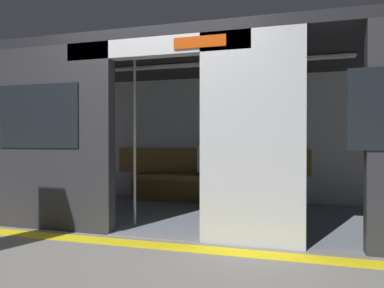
{
  "coord_description": "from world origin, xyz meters",
  "views": [
    {
      "loc": [
        -1.47,
        3.66,
        1.08
      ],
      "look_at": [
        -0.06,
        -1.29,
        1.02
      ],
      "focal_mm": 33.29,
      "sensor_mm": 36.0,
      "label": 1
    }
  ],
  "objects_px": {
    "bench_seat": "(205,181)",
    "book": "(192,174)",
    "person_seated": "(212,163)",
    "handbag": "(234,171)",
    "grab_pole_door": "(135,139)",
    "grab_pole_far": "(208,139)",
    "train_car": "(182,108)"
  },
  "relations": [
    {
      "from": "bench_seat",
      "to": "book",
      "type": "bearing_deg",
      "value": -13.05
    },
    {
      "from": "person_seated",
      "to": "handbag",
      "type": "bearing_deg",
      "value": -166.6
    },
    {
      "from": "grab_pole_door",
      "to": "grab_pole_far",
      "type": "height_order",
      "value": "same"
    },
    {
      "from": "grab_pole_door",
      "to": "grab_pole_far",
      "type": "distance_m",
      "value": 0.94
    },
    {
      "from": "train_car",
      "to": "book",
      "type": "bearing_deg",
      "value": -81.32
    },
    {
      "from": "bench_seat",
      "to": "book",
      "type": "relative_size",
      "value": 11.85
    },
    {
      "from": "bench_seat",
      "to": "grab_pole_far",
      "type": "distance_m",
      "value": 1.96
    },
    {
      "from": "train_car",
      "to": "person_seated",
      "type": "relative_size",
      "value": 5.36
    },
    {
      "from": "book",
      "to": "grab_pole_far",
      "type": "xyz_separation_m",
      "value": [
        -0.72,
        1.81,
        0.61
      ]
    },
    {
      "from": "handbag",
      "to": "bench_seat",
      "type": "bearing_deg",
      "value": 3.75
    },
    {
      "from": "grab_pole_door",
      "to": "handbag",
      "type": "bearing_deg",
      "value": -117.79
    },
    {
      "from": "bench_seat",
      "to": "grab_pole_door",
      "type": "relative_size",
      "value": 1.2
    },
    {
      "from": "bench_seat",
      "to": "handbag",
      "type": "distance_m",
      "value": 0.54
    },
    {
      "from": "bench_seat",
      "to": "person_seated",
      "type": "xyz_separation_m",
      "value": [
        -0.15,
        0.05,
        0.33
      ]
    },
    {
      "from": "handbag",
      "to": "grab_pole_far",
      "type": "xyz_separation_m",
      "value": [
        0.03,
        1.79,
        0.54
      ]
    },
    {
      "from": "bench_seat",
      "to": "book",
      "type": "height_order",
      "value": "book"
    },
    {
      "from": "handbag",
      "to": "grab_pole_far",
      "type": "bearing_deg",
      "value": 88.98
    },
    {
      "from": "bench_seat",
      "to": "person_seated",
      "type": "height_order",
      "value": "person_seated"
    },
    {
      "from": "person_seated",
      "to": "grab_pole_door",
      "type": "xyz_separation_m",
      "value": [
        0.62,
        1.76,
        0.4
      ]
    },
    {
      "from": "book",
      "to": "grab_pole_door",
      "type": "relative_size",
      "value": 0.1
    },
    {
      "from": "person_seated",
      "to": "book",
      "type": "distance_m",
      "value": 0.46
    },
    {
      "from": "train_car",
      "to": "grab_pole_door",
      "type": "distance_m",
      "value": 0.97
    },
    {
      "from": "train_car",
      "to": "bench_seat",
      "type": "height_order",
      "value": "train_car"
    },
    {
      "from": "bench_seat",
      "to": "grab_pole_far",
      "type": "relative_size",
      "value": 1.2
    },
    {
      "from": "bench_seat",
      "to": "handbag",
      "type": "bearing_deg",
      "value": -176.25
    },
    {
      "from": "person_seated",
      "to": "grab_pole_door",
      "type": "relative_size",
      "value": 0.55
    },
    {
      "from": "handbag",
      "to": "book",
      "type": "bearing_deg",
      "value": -1.84
    },
    {
      "from": "bench_seat",
      "to": "person_seated",
      "type": "distance_m",
      "value": 0.36
    },
    {
      "from": "person_seated",
      "to": "grab_pole_door",
      "type": "bearing_deg",
      "value": 70.7
    },
    {
      "from": "train_car",
      "to": "grab_pole_far",
      "type": "bearing_deg",
      "value": 127.76
    },
    {
      "from": "person_seated",
      "to": "handbag",
      "type": "xyz_separation_m",
      "value": [
        -0.36,
        -0.08,
        -0.13
      ]
    },
    {
      "from": "handbag",
      "to": "grab_pole_far",
      "type": "relative_size",
      "value": 0.12
    }
  ]
}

